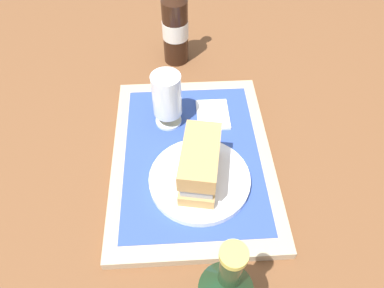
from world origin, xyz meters
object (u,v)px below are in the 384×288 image
beer_glass (167,99)px  plate (200,179)px  sandwich (200,162)px  beer_bottle (175,24)px

beer_glass → plate: bearing=-160.7°
sandwich → beer_bottle: bearing=15.1°
plate → sandwich: sandwich is taller
plate → beer_glass: size_ratio=1.52×
beer_glass → beer_bottle: beer_bottle is taller
beer_bottle → sandwich: bearing=-175.3°
sandwich → beer_bottle: size_ratio=0.52×
sandwich → beer_bottle: (0.41, 0.03, 0.03)m
plate → beer_bottle: 0.42m
beer_bottle → beer_glass: bearing=174.6°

